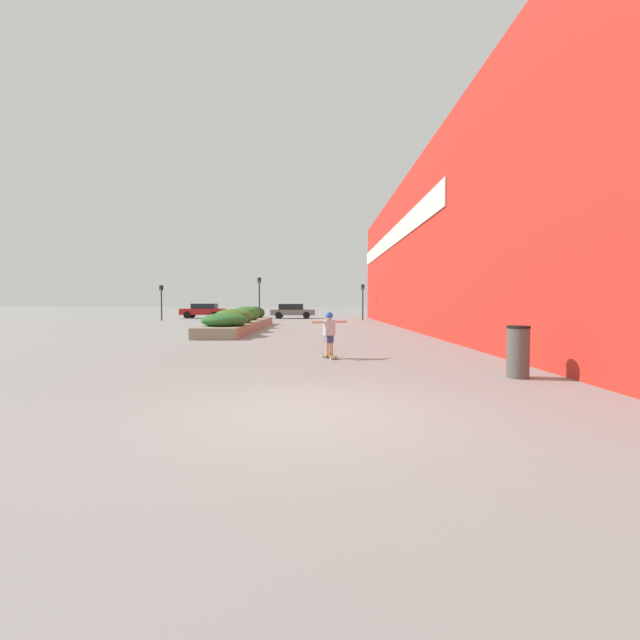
{
  "coord_description": "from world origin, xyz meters",
  "views": [
    {
      "loc": [
        0.24,
        -6.11,
        1.59
      ],
      "look_at": [
        0.34,
        11.5,
        0.87
      ],
      "focal_mm": 24.0,
      "sensor_mm": 36.0,
      "label": 1
    }
  ],
  "objects_px": {
    "skateboarder": "(329,329)",
    "traffic_light_far_left": "(161,296)",
    "car_center_left": "(203,310)",
    "traffic_light_left": "(259,292)",
    "traffic_light_right": "(363,296)",
    "skateboard": "(329,356)",
    "trash_bin": "(518,352)",
    "car_leftmost": "(292,311)"
  },
  "relations": [
    {
      "from": "trash_bin",
      "to": "car_leftmost",
      "type": "height_order",
      "value": "car_leftmost"
    },
    {
      "from": "trash_bin",
      "to": "car_center_left",
      "type": "xyz_separation_m",
      "value": [
        -15.87,
        34.62,
        0.24
      ]
    },
    {
      "from": "traffic_light_right",
      "to": "skateboard",
      "type": "bearing_deg",
      "value": -98.11
    },
    {
      "from": "skateboard",
      "to": "trash_bin",
      "type": "height_order",
      "value": "trash_bin"
    },
    {
      "from": "skateboard",
      "to": "car_leftmost",
      "type": "height_order",
      "value": "car_leftmost"
    },
    {
      "from": "skateboard",
      "to": "car_center_left",
      "type": "height_order",
      "value": "car_center_left"
    },
    {
      "from": "traffic_light_far_left",
      "to": "car_center_left",
      "type": "bearing_deg",
      "value": 71.36
    },
    {
      "from": "trash_bin",
      "to": "car_center_left",
      "type": "relative_size",
      "value": 0.25
    },
    {
      "from": "traffic_light_left",
      "to": "skateboard",
      "type": "bearing_deg",
      "value": -77.92
    },
    {
      "from": "skateboarder",
      "to": "traffic_light_right",
      "type": "xyz_separation_m",
      "value": [
        3.72,
        26.1,
        1.37
      ]
    },
    {
      "from": "skateboard",
      "to": "skateboarder",
      "type": "xyz_separation_m",
      "value": [
        -0.0,
        -0.0,
        0.76
      ]
    },
    {
      "from": "traffic_light_far_left",
      "to": "traffic_light_left",
      "type": "bearing_deg",
      "value": 0.17
    },
    {
      "from": "traffic_light_left",
      "to": "traffic_light_right",
      "type": "distance_m",
      "value": 9.19
    },
    {
      "from": "car_leftmost",
      "to": "traffic_light_right",
      "type": "distance_m",
      "value": 8.18
    },
    {
      "from": "car_leftmost",
      "to": "traffic_light_right",
      "type": "bearing_deg",
      "value": 54.7
    },
    {
      "from": "skateboarder",
      "to": "traffic_light_left",
      "type": "bearing_deg",
      "value": 75.07
    },
    {
      "from": "traffic_light_far_left",
      "to": "trash_bin",
      "type": "bearing_deg",
      "value": -57.91
    },
    {
      "from": "skateboarder",
      "to": "traffic_light_right",
      "type": "bearing_deg",
      "value": 54.88
    },
    {
      "from": "car_center_left",
      "to": "skateboarder",
      "type": "bearing_deg",
      "value": -159.16
    },
    {
      "from": "skateboard",
      "to": "skateboarder",
      "type": "height_order",
      "value": "skateboarder"
    },
    {
      "from": "skateboarder",
      "to": "traffic_light_far_left",
      "type": "xyz_separation_m",
      "value": [
        -14.02,
        25.39,
        1.31
      ]
    },
    {
      "from": "skateboard",
      "to": "traffic_light_right",
      "type": "height_order",
      "value": "traffic_light_right"
    },
    {
      "from": "car_leftmost",
      "to": "trash_bin",
      "type": "bearing_deg",
      "value": 11.25
    },
    {
      "from": "skateboard",
      "to": "car_leftmost",
      "type": "relative_size",
      "value": 0.17
    },
    {
      "from": "traffic_light_left",
      "to": "traffic_light_right",
      "type": "height_order",
      "value": "traffic_light_left"
    },
    {
      "from": "car_leftmost",
      "to": "traffic_light_far_left",
      "type": "xyz_separation_m",
      "value": [
        -11.16,
        -5.36,
        1.37
      ]
    },
    {
      "from": "car_leftmost",
      "to": "traffic_light_left",
      "type": "relative_size",
      "value": 1.16
    },
    {
      "from": "skateboarder",
      "to": "car_center_left",
      "type": "distance_m",
      "value": 33.65
    },
    {
      "from": "traffic_light_far_left",
      "to": "car_leftmost",
      "type": "bearing_deg",
      "value": 25.63
    },
    {
      "from": "skateboard",
      "to": "car_leftmost",
      "type": "bearing_deg",
      "value": 68.29
    },
    {
      "from": "car_center_left",
      "to": "traffic_light_right",
      "type": "relative_size",
      "value": 1.35
    },
    {
      "from": "trash_bin",
      "to": "traffic_light_right",
      "type": "xyz_separation_m",
      "value": [
        -0.18,
        29.27,
        1.66
      ]
    },
    {
      "from": "skateboard",
      "to": "traffic_light_left",
      "type": "relative_size",
      "value": 0.2
    },
    {
      "from": "skateboarder",
      "to": "traffic_light_far_left",
      "type": "relative_size",
      "value": 0.39
    },
    {
      "from": "car_center_left",
      "to": "traffic_light_left",
      "type": "height_order",
      "value": "traffic_light_left"
    },
    {
      "from": "trash_bin",
      "to": "traffic_light_left",
      "type": "height_order",
      "value": "traffic_light_left"
    },
    {
      "from": "trash_bin",
      "to": "car_center_left",
      "type": "distance_m",
      "value": 38.08
    },
    {
      "from": "skateboarder",
      "to": "traffic_light_far_left",
      "type": "bearing_deg",
      "value": 91.88
    },
    {
      "from": "skateboard",
      "to": "traffic_light_right",
      "type": "xyz_separation_m",
      "value": [
        3.72,
        26.1,
        2.14
      ]
    },
    {
      "from": "traffic_light_left",
      "to": "traffic_light_right",
      "type": "bearing_deg",
      "value": 4.23
    },
    {
      "from": "skateboarder",
      "to": "skateboard",
      "type": "bearing_deg",
      "value": 55.86
    },
    {
      "from": "traffic_light_right",
      "to": "traffic_light_far_left",
      "type": "xyz_separation_m",
      "value": [
        -17.73,
        -0.7,
        -0.07
      ]
    }
  ]
}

